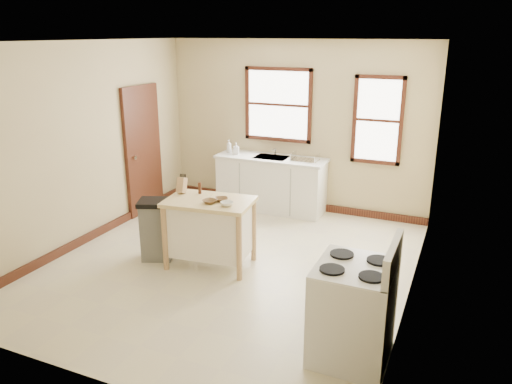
% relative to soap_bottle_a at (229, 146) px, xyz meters
% --- Properties ---
extents(floor, '(5.00, 5.00, 0.00)m').
position_rel_soap_bottle_a_xyz_m(floor, '(1.08, -2.19, -1.03)').
color(floor, beige).
rests_on(floor, ground).
extents(ceiling, '(5.00, 5.00, 0.00)m').
position_rel_soap_bottle_a_xyz_m(ceiling, '(1.08, -2.19, 1.77)').
color(ceiling, white).
rests_on(ceiling, ground).
extents(wall_back, '(4.50, 0.04, 2.80)m').
position_rel_soap_bottle_a_xyz_m(wall_back, '(1.08, 0.31, 0.37)').
color(wall_back, tan).
rests_on(wall_back, ground).
extents(wall_left, '(0.04, 5.00, 2.80)m').
position_rel_soap_bottle_a_xyz_m(wall_left, '(-1.17, -2.19, 0.37)').
color(wall_left, tan).
rests_on(wall_left, ground).
extents(wall_right, '(0.04, 5.00, 2.80)m').
position_rel_soap_bottle_a_xyz_m(wall_right, '(3.33, -2.19, 0.37)').
color(wall_right, tan).
rests_on(wall_right, ground).
extents(window_main, '(1.17, 0.06, 1.22)m').
position_rel_soap_bottle_a_xyz_m(window_main, '(0.78, 0.29, 0.72)').
color(window_main, black).
rests_on(window_main, wall_back).
extents(window_side, '(0.77, 0.06, 1.37)m').
position_rel_soap_bottle_a_xyz_m(window_side, '(2.43, 0.29, 0.57)').
color(window_side, black).
rests_on(window_side, wall_back).
extents(door_left, '(0.06, 0.90, 2.10)m').
position_rel_soap_bottle_a_xyz_m(door_left, '(-1.13, -0.89, 0.02)').
color(door_left, black).
rests_on(door_left, ground).
extents(baseboard_back, '(4.50, 0.04, 0.12)m').
position_rel_soap_bottle_a_xyz_m(baseboard_back, '(1.08, 0.28, -0.97)').
color(baseboard_back, black).
rests_on(baseboard_back, ground).
extents(baseboard_left, '(0.04, 5.00, 0.12)m').
position_rel_soap_bottle_a_xyz_m(baseboard_left, '(-1.14, -2.19, -0.97)').
color(baseboard_left, black).
rests_on(baseboard_left, ground).
extents(sink_counter, '(1.86, 0.62, 0.92)m').
position_rel_soap_bottle_a_xyz_m(sink_counter, '(0.78, 0.01, -0.57)').
color(sink_counter, white).
rests_on(sink_counter, ground).
extents(faucet, '(0.03, 0.03, 0.22)m').
position_rel_soap_bottle_a_xyz_m(faucet, '(0.78, 0.19, -0.00)').
color(faucet, silver).
rests_on(faucet, sink_counter).
extents(soap_bottle_a, '(0.11, 0.11, 0.23)m').
position_rel_soap_bottle_a_xyz_m(soap_bottle_a, '(0.00, 0.00, 0.00)').
color(soap_bottle_a, '#B2B2B2').
rests_on(soap_bottle_a, sink_counter).
extents(soap_bottle_b, '(0.11, 0.12, 0.20)m').
position_rel_soap_bottle_a_xyz_m(soap_bottle_b, '(0.16, -0.05, -0.01)').
color(soap_bottle_b, '#B2B2B2').
rests_on(soap_bottle_b, sink_counter).
extents(dish_rack, '(0.50, 0.43, 0.11)m').
position_rel_soap_bottle_a_xyz_m(dish_rack, '(1.37, -0.01, -0.06)').
color(dish_rack, silver).
rests_on(dish_rack, sink_counter).
extents(kitchen_island, '(1.16, 0.81, 0.89)m').
position_rel_soap_bottle_a_xyz_m(kitchen_island, '(0.86, -2.29, -0.59)').
color(kitchen_island, '#FEE695').
rests_on(kitchen_island, ground).
extents(knife_block, '(0.10, 0.10, 0.20)m').
position_rel_soap_bottle_a_xyz_m(knife_block, '(0.40, -2.18, -0.04)').
color(knife_block, tan).
rests_on(knife_block, kitchen_island).
extents(pepper_grinder, '(0.05, 0.05, 0.15)m').
position_rel_soap_bottle_a_xyz_m(pepper_grinder, '(0.62, -2.11, -0.07)').
color(pepper_grinder, '#442112').
rests_on(pepper_grinder, kitchen_island).
extents(bowl_a, '(0.21, 0.21, 0.04)m').
position_rel_soap_bottle_a_xyz_m(bowl_a, '(0.92, -2.39, -0.12)').
color(bowl_a, brown).
rests_on(bowl_a, kitchen_island).
extents(bowl_b, '(0.23, 0.23, 0.04)m').
position_rel_soap_bottle_a_xyz_m(bowl_b, '(1.02, -2.26, -0.12)').
color(bowl_b, brown).
rests_on(bowl_b, kitchen_island).
extents(bowl_c, '(0.18, 0.18, 0.05)m').
position_rel_soap_bottle_a_xyz_m(bowl_c, '(1.16, -2.40, -0.12)').
color(bowl_c, white).
rests_on(bowl_c, kitchen_island).
extents(trash_bin, '(0.52, 0.48, 0.82)m').
position_rel_soap_bottle_a_xyz_m(trash_bin, '(0.11, -2.40, -0.62)').
color(trash_bin, slate).
rests_on(trash_bin, ground).
extents(gas_stove, '(0.74, 0.75, 1.19)m').
position_rel_soap_bottle_a_xyz_m(gas_stove, '(2.98, -3.46, -0.44)').
color(gas_stove, silver).
rests_on(gas_stove, ground).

